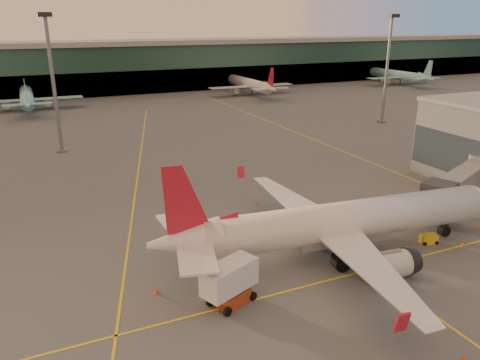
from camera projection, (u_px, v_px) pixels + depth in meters
name	position (u px, v px, depth m)	size (l,w,h in m)	color
ground	(361.00, 307.00, 41.73)	(600.00, 600.00, 0.00)	#4C4F54
taxi_markings	(154.00, 175.00, 77.21)	(100.12, 173.00, 0.01)	yellow
terminal	(102.00, 67.00, 161.06)	(400.00, 20.00, 17.60)	#19382D
mast_west_near	(52.00, 74.00, 85.97)	(2.40, 2.40, 25.60)	slate
mast_east_near	(388.00, 61.00, 111.77)	(2.40, 2.40, 25.60)	slate
distant_aircraft_row	(43.00, 108.00, 135.22)	(290.00, 34.00, 13.00)	#86CFE0
main_airplane	(338.00, 223.00, 49.49)	(39.61, 35.78, 11.95)	silver
jet_bridge	(466.00, 180.00, 62.51)	(19.59, 10.46, 5.90)	slate
catering_truck	(230.00, 281.00, 41.45)	(5.76, 4.13, 4.10)	#9E3716
gpu_cart	(429.00, 239.00, 53.53)	(2.06, 1.53, 1.08)	gold
cone_nose	(477.00, 226.00, 57.53)	(0.40, 0.40, 0.50)	#F24A0C
cone_tail	(156.00, 290.00, 43.76)	(0.50, 0.50, 0.64)	#F24A0C
cone_wing_right	(464.00, 357.00, 35.15)	(0.42, 0.42, 0.53)	#F24A0C
cone_wing_left	(257.00, 203.00, 64.75)	(0.44, 0.44, 0.57)	#F24A0C
cone_fwd	(463.00, 243.00, 53.15)	(0.46, 0.46, 0.58)	#F24A0C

